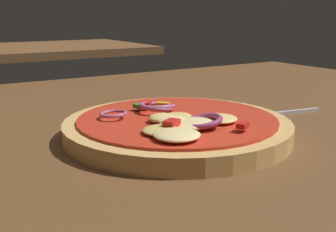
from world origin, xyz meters
The scene contains 4 objects.
dining_table centered at (0.00, 0.00, 0.02)m, with size 1.20×0.96×0.03m.
pizza centered at (-0.06, -0.01, 0.04)m, with size 0.26×0.26×0.04m.
fork centered at (0.10, 0.00, 0.03)m, with size 0.16×0.04×0.01m.
background_table centered at (0.22, 1.44, 0.02)m, with size 0.79×0.62×0.03m.
Camera 1 is at (-0.31, -0.39, 0.17)m, focal length 44.12 mm.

